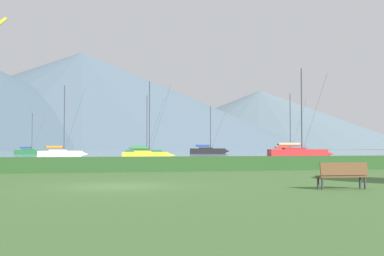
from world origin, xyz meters
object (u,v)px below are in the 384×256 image
Objects in this scene: sailboat_slip_5 at (298,153)px; sailboat_slip_8 at (61,153)px; sailboat_slip_1 at (30,152)px; sailboat_slip_9 at (144,152)px; sailboat_slip_3 at (146,155)px; park_bench_under_tree at (342,174)px; sailboat_slip_0 at (288,153)px; sailboat_slip_7 at (208,151)px.

sailboat_slip_8 is at bearing 167.26° from sailboat_slip_5.
sailboat_slip_1 is 34.31m from sailboat_slip_8.
sailboat_slip_9 reaches higher than sailboat_slip_8.
sailboat_slip_9 reaches higher than sailboat_slip_1.
sailboat_slip_1 is at bearing 120.86° from sailboat_slip_3.
park_bench_under_tree is at bearing -68.08° from sailboat_slip_8.
sailboat_slip_0 is 34.86m from sailboat_slip_7.
sailboat_slip_7 is at bearing 57.12° from sailboat_slip_8.
sailboat_slip_5 is 31.36m from sailboat_slip_9.
sailboat_slip_8 is at bearing -124.23° from sailboat_slip_9.
sailboat_slip_8 is (-34.60, 1.99, 0.02)m from sailboat_slip_0.
sailboat_slip_0 is 25.79m from sailboat_slip_9.
sailboat_slip_9 is at bearing 54.47° from sailboat_slip_8.
sailboat_slip_5 is at bearing -102.34° from sailboat_slip_0.
park_bench_under_tree is at bearing -95.10° from sailboat_slip_7.
sailboat_slip_5 reaches higher than sailboat_slip_7.
sailboat_slip_8 is 58.70m from park_bench_under_tree.
sailboat_slip_7 is 92.26m from park_bench_under_tree.
sailboat_slip_8 is (-10.66, 13.06, 0.04)m from sailboat_slip_3.
sailboat_slip_3 reaches higher than sailboat_slip_1.
sailboat_slip_9 is (-20.68, 15.41, 0.05)m from sailboat_slip_0.
sailboat_slip_1 is at bearing -174.25° from sailboat_slip_7.
sailboat_slip_5 is 48.91m from park_bench_under_tree.
sailboat_slip_3 is at bearing -106.90° from sailboat_slip_7.
sailboat_slip_3 is 5.40× the size of park_bench_under_tree.
sailboat_slip_5 is (38.65, -46.24, 0.17)m from sailboat_slip_1.
sailboat_slip_7 is 44.97m from sailboat_slip_8.
sailboat_slip_3 is at bearing -51.92° from sailboat_slip_1.
sailboat_slip_7 is 25.66m from sailboat_slip_9.
sailboat_slip_5 is 33.72m from sailboat_slip_8.
sailboat_slip_5 reaches higher than sailboat_slip_8.
sailboat_slip_9 is 71.01m from park_bench_under_tree.
sailboat_slip_8 reaches higher than sailboat_slip_0.
sailboat_slip_7 is (20.25, 45.73, 0.18)m from sailboat_slip_3.
sailboat_slip_0 reaches higher than park_bench_under_tree.
sailboat_slip_1 reaches higher than park_bench_under_tree.
sailboat_slip_5 reaches higher than sailboat_slip_0.
sailboat_slip_0 is at bearing -24.88° from sailboat_slip_9.
sailboat_slip_3 is at bearing -150.04° from sailboat_slip_0.
sailboat_slip_3 is 20.56m from sailboat_slip_5.
sailboat_slip_9 reaches higher than sailboat_slip_0.
sailboat_slip_5 is 1.15× the size of sailboat_slip_8.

